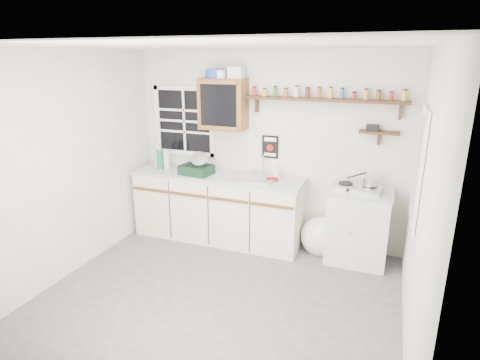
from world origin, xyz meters
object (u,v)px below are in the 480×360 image
object	(u,v)px
main_cabinet	(218,207)
right_cabinet	(358,226)
spice_shelf	(325,99)
hotplate	(357,187)
upper_cabinet	(223,104)
dish_rack	(197,167)

from	to	relation	value
main_cabinet	right_cabinet	distance (m)	1.84
spice_shelf	hotplate	size ratio (longest dim) A/B	3.32
upper_cabinet	hotplate	world-z (taller)	upper_cabinet
main_cabinet	hotplate	xyz separation A→B (m)	(1.79, 0.01, 0.48)
right_cabinet	main_cabinet	bearing A→B (deg)	-179.21
main_cabinet	spice_shelf	world-z (taller)	spice_shelf
right_cabinet	upper_cabinet	world-z (taller)	upper_cabinet
dish_rack	hotplate	distance (m)	2.04
main_cabinet	dish_rack	world-z (taller)	dish_rack
main_cabinet	hotplate	distance (m)	1.86
right_cabinet	spice_shelf	xyz separation A→B (m)	(-0.52, 0.19, 1.48)
right_cabinet	spice_shelf	distance (m)	1.58
upper_cabinet	spice_shelf	world-z (taller)	upper_cabinet
right_cabinet	hotplate	size ratio (longest dim) A/B	1.58
upper_cabinet	right_cabinet	bearing A→B (deg)	-3.76
upper_cabinet	spice_shelf	bearing A→B (deg)	3.09
spice_shelf	dish_rack	xyz separation A→B (m)	(-1.56, -0.30, -0.92)
right_cabinet	upper_cabinet	xyz separation A→B (m)	(-1.80, 0.12, 1.37)
main_cabinet	dish_rack	size ratio (longest dim) A/B	5.35
hotplate	main_cabinet	bearing A→B (deg)	-172.59
right_cabinet	dish_rack	size ratio (longest dim) A/B	2.11
right_cabinet	dish_rack	world-z (taller)	dish_rack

